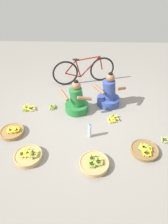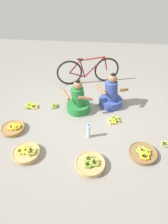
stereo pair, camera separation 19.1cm
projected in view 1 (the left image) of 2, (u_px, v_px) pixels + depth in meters
ground_plane at (84, 119)px, 4.12m from camera, size 10.00×10.00×0.00m
vendor_woman_front at (77, 101)px, 4.21m from camera, size 0.72×0.52×0.78m
vendor_woman_behind at (109, 95)px, 4.39m from camera, size 0.76×0.52×0.83m
bicycle_leaning at (84, 71)px, 5.14m from camera, size 1.65×0.50×0.73m
banana_basket_back_center at (145, 150)px, 3.38m from camera, size 0.49×0.49×0.15m
banana_basket_near_bicycle at (28, 156)px, 3.27m from camera, size 0.48×0.48×0.17m
banana_basket_near_vendor at (12, 131)px, 3.74m from camera, size 0.46×0.46×0.15m
banana_basket_back_left at (94, 163)px, 3.15m from camera, size 0.49×0.49×0.16m
loose_bananas_front_right at (28, 108)px, 4.38m from camera, size 0.32×0.27×0.09m
loose_bananas_mid_right at (113, 119)px, 4.08m from camera, size 0.28×0.30×0.10m
loose_bananas_front_center at (165, 140)px, 3.61m from camera, size 0.16×0.16×0.08m
loose_bananas_mid_left at (53, 107)px, 4.41m from camera, size 0.16×0.20×0.08m
water_bottle at (90, 131)px, 3.62m from camera, size 0.07×0.07×0.32m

